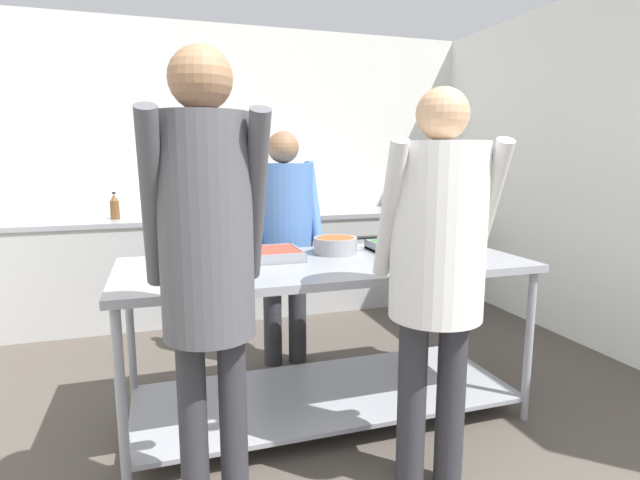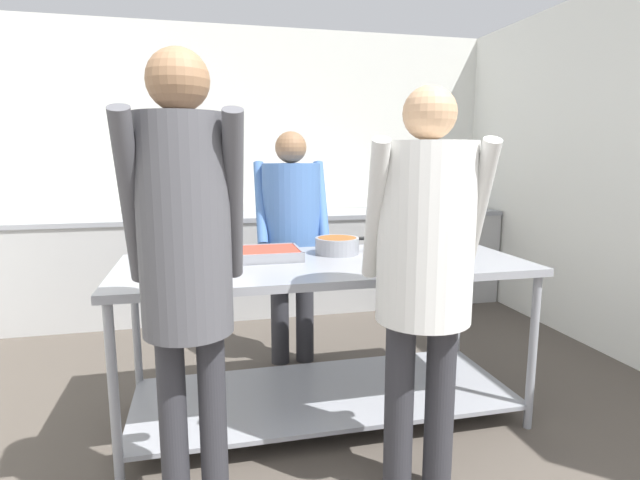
# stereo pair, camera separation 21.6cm
# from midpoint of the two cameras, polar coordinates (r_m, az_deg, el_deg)

# --- Properties ---
(wall_rear) EXTENTS (4.83, 0.06, 2.65)m
(wall_rear) POSITION_cam_midpoint_polar(r_m,az_deg,el_deg) (4.98, -11.01, 8.04)
(wall_rear) COLOR silver
(wall_rear) RESTS_ON ground_plane
(wall_right) EXTENTS (0.06, 4.39, 2.65)m
(wall_right) POSITION_cam_midpoint_polar(r_m,az_deg,el_deg) (4.10, 29.18, 6.72)
(wall_right) COLOR silver
(wall_right) RESTS_ON ground_plane
(back_counter) EXTENTS (4.67, 0.65, 0.92)m
(back_counter) POSITION_cam_midpoint_polar(r_m,az_deg,el_deg) (4.71, -10.11, -2.63)
(back_counter) COLOR #A8A8A8
(back_counter) RESTS_ON ground_plane
(serving_counter) EXTENTS (2.16, 0.89, 0.88)m
(serving_counter) POSITION_cam_midpoint_polar(r_m,az_deg,el_deg) (2.76, -1.62, -8.28)
(serving_counter) COLOR gray
(serving_counter) RESTS_ON ground_plane
(plate_stack) EXTENTS (0.23, 0.23, 0.04)m
(plate_stack) POSITION_cam_midpoint_polar(r_m,az_deg,el_deg) (2.76, -15.57, -2.10)
(plate_stack) COLOR white
(plate_stack) RESTS_ON serving_counter
(serving_tray_roast) EXTENTS (0.38, 0.32, 0.05)m
(serving_tray_roast) POSITION_cam_midpoint_polar(r_m,az_deg,el_deg) (2.76, -8.46, -1.71)
(serving_tray_roast) COLOR gray
(serving_tray_roast) RESTS_ON serving_counter
(sauce_pan) EXTENTS (0.39, 0.25, 0.09)m
(sauce_pan) POSITION_cam_midpoint_polar(r_m,az_deg,el_deg) (2.89, -0.33, -0.56)
(sauce_pan) COLOR gray
(sauce_pan) RESTS_ON serving_counter
(serving_tray_vegetables) EXTENTS (0.40, 0.33, 0.05)m
(serving_tray_vegetables) POSITION_cam_midpoint_polar(r_m,az_deg,el_deg) (3.01, 7.79, -0.76)
(serving_tray_vegetables) COLOR gray
(serving_tray_vegetables) RESTS_ON serving_counter
(guest_serving_left) EXTENTS (0.41, 0.34, 1.80)m
(guest_serving_left) POSITION_cam_midpoint_polar(r_m,az_deg,el_deg) (1.76, -16.24, -1.10)
(guest_serving_left) COLOR #2D2D33
(guest_serving_left) RESTS_ON ground_plane
(guest_serving_right) EXTENTS (0.53, 0.41, 1.71)m
(guest_serving_right) POSITION_cam_midpoint_polar(r_m,az_deg,el_deg) (2.07, 10.36, -1.49)
(guest_serving_right) COLOR #2D2D33
(guest_serving_right) RESTS_ON ground_plane
(cook_behind_counter) EXTENTS (0.49, 0.39, 1.61)m
(cook_behind_counter) POSITION_cam_midpoint_polar(r_m,az_deg,el_deg) (3.39, -5.96, 1.66)
(cook_behind_counter) COLOR #2D2D33
(cook_behind_counter) RESTS_ON ground_plane
(water_bottle) EXTENTS (0.08, 0.08, 0.23)m
(water_bottle) POSITION_cam_midpoint_polar(r_m,az_deg,el_deg) (4.60, -23.68, 3.48)
(water_bottle) COLOR brown
(water_bottle) RESTS_ON back_counter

